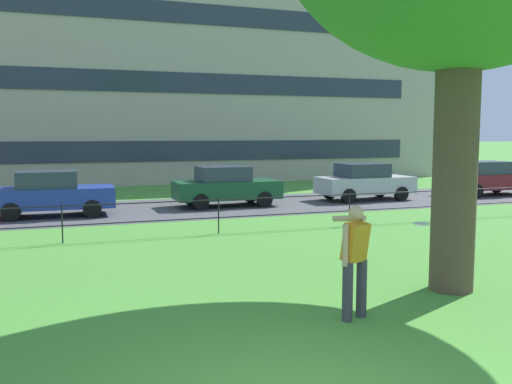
# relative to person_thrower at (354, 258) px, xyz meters

# --- Properties ---
(street_strip) EXTENTS (80.00, 6.27, 0.01)m
(street_strip) POSITION_rel_person_thrower_xyz_m (-1.96, 13.33, -0.93)
(street_strip) COLOR #4C4C51
(street_strip) RESTS_ON ground
(park_fence) EXTENTS (28.96, 0.04, 1.00)m
(park_fence) POSITION_rel_person_thrower_xyz_m (-1.96, 7.70, -0.26)
(park_fence) COLOR black
(park_fence) RESTS_ON ground
(person_thrower) EXTENTS (0.49, 0.87, 1.73)m
(person_thrower) POSITION_rel_person_thrower_xyz_m (0.00, 0.00, 0.00)
(person_thrower) COLOR #383842
(person_thrower) RESTS_ON ground
(frisbee) EXTENTS (0.38, 0.38, 0.03)m
(frisbee) POSITION_rel_person_thrower_xyz_m (1.43, 0.33, 0.39)
(frisbee) COLOR white
(car_blue_far_left) EXTENTS (4.04, 1.90, 1.54)m
(car_blue_far_left) POSITION_rel_person_thrower_xyz_m (-4.28, 12.75, -0.16)
(car_blue_far_left) COLOR #233899
(car_blue_far_left) RESTS_ON ground
(car_dark_green_left) EXTENTS (4.00, 1.82, 1.54)m
(car_dark_green_left) POSITION_rel_person_thrower_xyz_m (2.01, 13.31, -0.16)
(car_dark_green_left) COLOR #194C2D
(car_dark_green_left) RESTS_ON ground
(car_silver_far_right) EXTENTS (4.02, 1.84, 1.54)m
(car_silver_far_right) POSITION_rel_person_thrower_xyz_m (8.06, 13.27, -0.16)
(car_silver_far_right) COLOR #B7BABF
(car_silver_far_right) RESTS_ON ground
(car_maroon_center) EXTENTS (4.05, 1.91, 1.54)m
(car_maroon_center) POSITION_rel_person_thrower_xyz_m (14.21, 13.00, -0.16)
(car_maroon_center) COLOR maroon
(car_maroon_center) RESTS_ON ground
(apartment_building_background) EXTENTS (32.15, 13.61, 15.10)m
(apartment_building_background) POSITION_rel_person_thrower_xyz_m (2.98, 29.74, 6.62)
(apartment_building_background) COLOR #ADA393
(apartment_building_background) RESTS_ON ground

